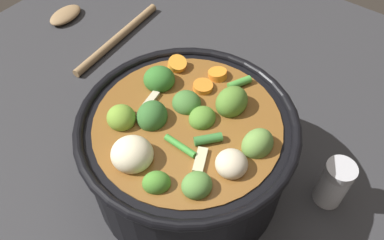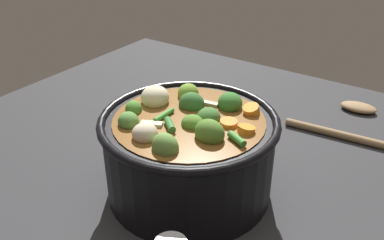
{
  "view_description": "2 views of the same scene",
  "coord_description": "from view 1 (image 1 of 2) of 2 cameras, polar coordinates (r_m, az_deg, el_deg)",
  "views": [
    {
      "loc": [
        -0.23,
        -0.18,
        0.48
      ],
      "look_at": [
        0.02,
        0.01,
        0.11
      ],
      "focal_mm": 36.56,
      "sensor_mm": 36.0,
      "label": 1
    },
    {
      "loc": [
        0.3,
        -0.44,
        0.42
      ],
      "look_at": [
        -0.0,
        0.02,
        0.12
      ],
      "focal_mm": 39.3,
      "sensor_mm": 36.0,
      "label": 2
    }
  ],
  "objects": [
    {
      "name": "ground_plane",
      "position": [
        0.56,
        -0.55,
        -8.6
      ],
      "size": [
        1.1,
        1.1,
        0.0
      ],
      "primitive_type": "plane",
      "color": "#2D2D30"
    },
    {
      "name": "salt_shaker",
      "position": [
        0.55,
        20.0,
        -8.66
      ],
      "size": [
        0.04,
        0.04,
        0.08
      ],
      "color": "silver",
      "rests_on": "ground_plane"
    },
    {
      "name": "cooking_pot",
      "position": [
        0.5,
        -0.62,
        -4.49
      ],
      "size": [
        0.27,
        0.27,
        0.15
      ],
      "color": "black",
      "rests_on": "ground_plane"
    },
    {
      "name": "wooden_spoon",
      "position": [
        0.81,
        -14.62,
        13.16
      ],
      "size": [
        0.23,
        0.18,
        0.02
      ],
      "color": "olive",
      "rests_on": "ground_plane"
    }
  ]
}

